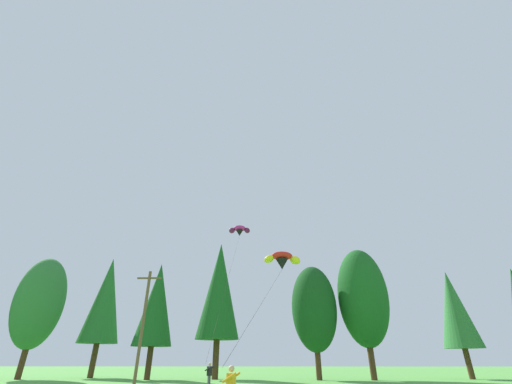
% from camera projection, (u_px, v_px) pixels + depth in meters
% --- Properties ---
extents(treeline_tree_c, '(5.31, 5.31, 12.99)m').
position_uv_depth(treeline_tree_c, '(39.00, 302.00, 38.38)').
color(treeline_tree_c, '#472D19').
rests_on(treeline_tree_c, ground_plane).
extents(treeline_tree_d, '(4.64, 4.64, 13.84)m').
position_uv_depth(treeline_tree_d, '(106.00, 299.00, 41.43)').
color(treeline_tree_d, '#472D19').
rests_on(treeline_tree_d, ground_plane).
extents(treeline_tree_e, '(4.27, 4.27, 12.13)m').
position_uv_depth(treeline_tree_e, '(157.00, 303.00, 37.58)').
color(treeline_tree_e, '#472D19').
rests_on(treeline_tree_e, ground_plane).
extents(treeline_tree_f, '(4.89, 4.89, 14.94)m').
position_uv_depth(treeline_tree_f, '(219.00, 289.00, 39.16)').
color(treeline_tree_f, '#472D19').
rests_on(treeline_tree_f, ground_plane).
extents(treeline_tree_g, '(4.93, 4.93, 11.60)m').
position_uv_depth(treeline_tree_g, '(314.00, 308.00, 36.69)').
color(treeline_tree_g, '#472D19').
rests_on(treeline_tree_g, ground_plane).
extents(treeline_tree_h, '(5.47, 5.47, 13.60)m').
position_uv_depth(treeline_tree_h, '(363.00, 297.00, 37.21)').
color(treeline_tree_h, '#472D19').
rests_on(treeline_tree_h, ground_plane).
extents(treeline_tree_i, '(4.14, 4.14, 11.53)m').
position_uv_depth(treeline_tree_i, '(454.00, 308.00, 38.49)').
color(treeline_tree_i, '#472D19').
rests_on(treeline_tree_i, ground_plane).
extents(utility_pole, '(2.20, 0.26, 9.06)m').
position_uv_depth(utility_pole, '(143.00, 321.00, 28.17)').
color(utility_pole, brown).
rests_on(utility_pole, ground_plane).
extents(kite_flyer_near, '(0.68, 0.70, 1.69)m').
position_uv_depth(kite_flyer_near, '(209.00, 373.00, 23.66)').
color(kite_flyer_near, '#4C4C51').
rests_on(kite_flyer_near, ground_plane).
extents(parafoil_kite_high_magenta, '(3.59, 22.45, 19.26)m').
position_uv_depth(parafoil_kite_high_magenta, '(240.00, 231.00, 51.82)').
color(parafoil_kite_high_magenta, '#D12893').
extents(parafoil_kite_mid_red_yellow, '(5.33, 19.21, 9.91)m').
position_uv_depth(parafoil_kite_mid_red_yellow, '(282.00, 260.00, 32.42)').
color(parafoil_kite_mid_red_yellow, red).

